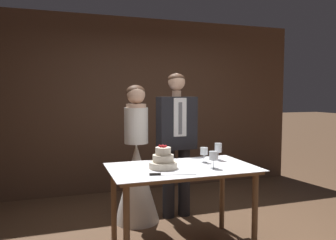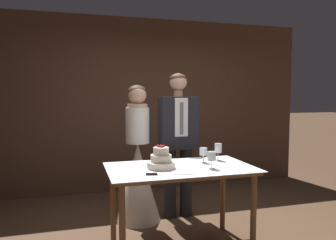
{
  "view_description": "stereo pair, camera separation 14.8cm",
  "coord_description": "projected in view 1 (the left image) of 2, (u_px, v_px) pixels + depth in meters",
  "views": [
    {
      "loc": [
        -1.32,
        -2.84,
        1.52
      ],
      "look_at": [
        -0.19,
        0.5,
        1.25
      ],
      "focal_mm": 35.0,
      "sensor_mm": 36.0,
      "label": 1
    },
    {
      "loc": [
        -1.17,
        -2.88,
        1.52
      ],
      "look_at": [
        -0.19,
        0.5,
        1.25
      ],
      "focal_mm": 35.0,
      "sensor_mm": 36.0,
      "label": 2
    }
  ],
  "objects": [
    {
      "name": "wine_glass_middle",
      "position": [
        204.0,
        152.0,
        3.37
      ],
      "size": [
        0.08,
        0.08,
        0.15
      ],
      "color": "silver",
      "rests_on": "cake_table"
    },
    {
      "name": "tiered_cake",
      "position": [
        163.0,
        160.0,
        3.09
      ],
      "size": [
        0.27,
        0.27,
        0.22
      ],
      "color": "beige",
      "rests_on": "cake_table"
    },
    {
      "name": "wine_glass_far",
      "position": [
        214.0,
        156.0,
        3.09
      ],
      "size": [
        0.08,
        0.08,
        0.16
      ],
      "color": "silver",
      "rests_on": "cake_table"
    },
    {
      "name": "cake_knife",
      "position": [
        164.0,
        174.0,
        2.84
      ],
      "size": [
        0.41,
        0.11,
        0.02
      ],
      "rotation": [
        0.0,
        0.0,
        -0.23
      ],
      "color": "silver",
      "rests_on": "cake_table"
    },
    {
      "name": "wall_back",
      "position": [
        144.0,
        105.0,
        5.25
      ],
      "size": [
        5.23,
        0.12,
        2.71
      ],
      "primitive_type": "cube",
      "color": "#513828",
      "rests_on": "ground_plane"
    },
    {
      "name": "groom",
      "position": [
        176.0,
        136.0,
        4.03
      ],
      "size": [
        0.46,
        0.25,
        1.78
      ],
      "color": "black",
      "rests_on": "ground_plane"
    },
    {
      "name": "bride",
      "position": [
        137.0,
        171.0,
        3.9
      ],
      "size": [
        0.54,
        0.54,
        1.63
      ],
      "color": "white",
      "rests_on": "ground_plane"
    },
    {
      "name": "wine_glass_near",
      "position": [
        218.0,
        149.0,
        3.48
      ],
      "size": [
        0.08,
        0.08,
        0.18
      ],
      "color": "silver",
      "rests_on": "cake_table"
    },
    {
      "name": "cake_table",
      "position": [
        182.0,
        177.0,
        3.17
      ],
      "size": [
        1.41,
        0.83,
        0.82
      ],
      "color": "brown",
      "rests_on": "ground_plane"
    }
  ]
}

